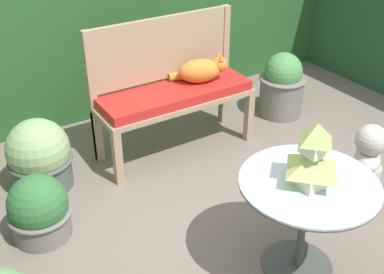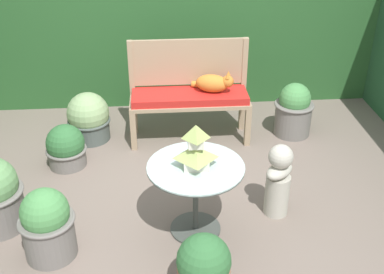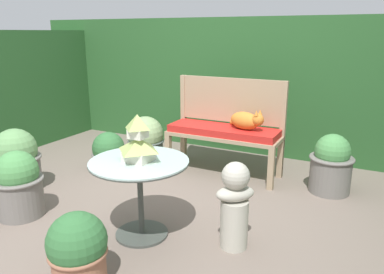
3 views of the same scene
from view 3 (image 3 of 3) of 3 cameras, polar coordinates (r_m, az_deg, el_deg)
ground at (r=3.53m, az=-4.86°, el=-10.46°), size 30.00×30.00×0.00m
foliage_hedge_back at (r=5.34m, az=8.32°, el=8.18°), size 6.40×0.88×1.74m
garden_bench at (r=4.15m, az=4.81°, el=0.39°), size 1.26×0.43×0.55m
bench_backrest at (r=4.26m, az=5.90°, el=4.73°), size 1.26×0.06×1.06m
cat at (r=4.03m, az=8.27°, el=2.51°), size 0.43×0.31×0.23m
patio_table at (r=2.89m, az=-7.98°, el=-6.03°), size 0.76×0.76×0.62m
pagoda_birdhouse at (r=2.80m, az=-8.19°, el=-0.65°), size 0.26×0.26×0.36m
garden_bust at (r=2.79m, az=6.53°, el=-10.24°), size 0.32×0.31×0.67m
potted_plant_bench_right at (r=4.16m, az=-25.18°, el=-3.31°), size 0.48×0.48×0.64m
potted_plant_bench_left at (r=4.77m, az=-7.06°, el=-0.29°), size 0.46×0.46×0.54m
potted_plant_table_near at (r=2.53m, az=-17.01°, el=-16.23°), size 0.38×0.38×0.50m
potted_plant_path_edge at (r=4.48m, az=-12.57°, el=-2.27°), size 0.40×0.40×0.44m
potted_plant_hedge_corner at (r=3.96m, az=20.44°, el=-3.97°), size 0.43×0.43×0.60m
potted_plant_patio_mid at (r=3.58m, az=-24.93°, el=-6.60°), size 0.43×0.43×0.59m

